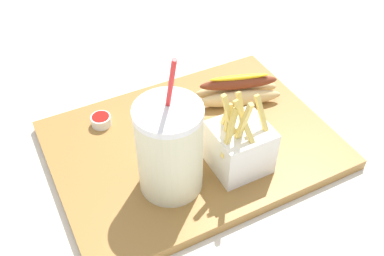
{
  "coord_description": "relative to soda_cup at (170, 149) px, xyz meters",
  "views": [
    {
      "loc": [
        -0.25,
        -0.5,
        0.57
      ],
      "look_at": [
        0.0,
        0.0,
        0.05
      ],
      "focal_mm": 41.84,
      "sensor_mm": 36.0,
      "label": 1
    }
  ],
  "objects": [
    {
      "name": "ground_plane",
      "position": [
        0.07,
        0.07,
        -0.11
      ],
      "size": [
        2.4,
        2.4,
        0.02
      ],
      "primitive_type": "cube",
      "color": "silver"
    },
    {
      "name": "food_tray",
      "position": [
        0.07,
        0.07,
        -0.09
      ],
      "size": [
        0.48,
        0.35,
        0.02
      ],
      "primitive_type": "cube",
      "color": "olive",
      "rests_on": "ground_plane"
    },
    {
      "name": "hot_dog_1",
      "position": [
        0.2,
        0.13,
        -0.05
      ],
      "size": [
        0.17,
        0.1,
        0.06
      ],
      "color": "#DBB775",
      "rests_on": "food_tray"
    },
    {
      "name": "ketchup_cup_1",
      "position": [
        -0.05,
        0.18,
        -0.07
      ],
      "size": [
        0.04,
        0.04,
        0.02
      ],
      "color": "white",
      "rests_on": "food_tray"
    },
    {
      "name": "fries_basket",
      "position": [
        0.11,
        -0.02,
        -0.03
      ],
      "size": [
        0.09,
        0.08,
        0.16
      ],
      "color": "white",
      "rests_on": "food_tray"
    },
    {
      "name": "soda_cup",
      "position": [
        0.0,
        0.0,
        0.0
      ],
      "size": [
        0.1,
        0.1,
        0.24
      ],
      "color": "beige",
      "rests_on": "food_tray"
    }
  ]
}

